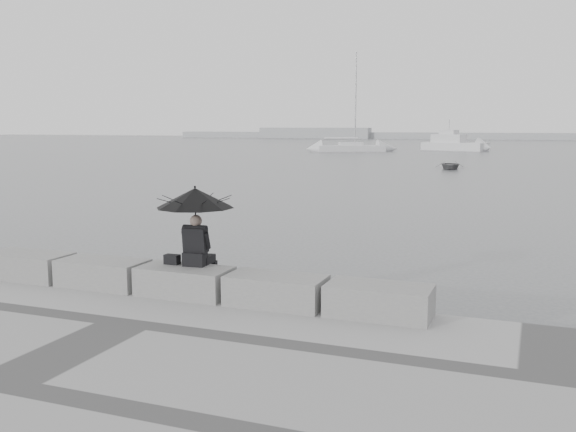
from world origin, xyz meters
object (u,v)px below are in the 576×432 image
at_px(seated_person, 195,206).
at_px(dinghy, 450,165).
at_px(motor_cruiser, 454,144).
at_px(sailboat_left, 351,148).

relative_size(seated_person, dinghy, 0.43).
relative_size(seated_person, motor_cruiser, 0.15).
distance_m(seated_person, motor_cruiser, 80.93).
xyz_separation_m(seated_person, dinghy, (-0.99, 42.25, -1.77)).
distance_m(motor_cruiser, dinghy, 38.74).
relative_size(sailboat_left, motor_cruiser, 1.40).
bearing_deg(sailboat_left, dinghy, -88.16).
height_order(seated_person, dinghy, seated_person).
bearing_deg(sailboat_left, seated_person, -103.35).
relative_size(sailboat_left, dinghy, 4.01).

